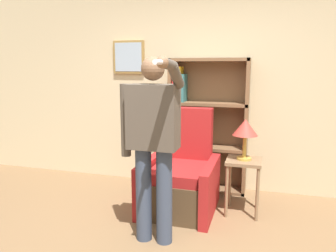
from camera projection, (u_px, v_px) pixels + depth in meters
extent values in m
cube|color=beige|center=(202.00, 85.00, 4.42)|extent=(8.00, 0.06, 2.80)
cube|color=olive|center=(129.00, 57.00, 4.59)|extent=(0.46, 0.04, 0.45)
cube|color=#9EB2C6|center=(128.00, 57.00, 4.57)|extent=(0.40, 0.01, 0.39)
cube|color=brown|center=(172.00, 124.00, 4.45)|extent=(0.04, 0.28, 1.75)
cube|color=brown|center=(246.00, 128.00, 4.18)|extent=(0.04, 0.28, 1.75)
cube|color=brown|center=(209.00, 124.00, 4.44)|extent=(1.03, 0.01, 1.75)
cube|color=brown|center=(206.00, 188.00, 4.46)|extent=(1.03, 0.28, 0.04)
cube|color=brown|center=(207.00, 147.00, 4.36)|extent=(1.03, 0.28, 0.04)
cube|color=brown|center=(208.00, 104.00, 4.26)|extent=(1.03, 0.28, 0.04)
cube|color=brown|center=(209.00, 60.00, 4.16)|extent=(1.03, 0.28, 0.04)
cube|color=#1E47B2|center=(176.00, 171.00, 4.55)|extent=(0.05, 0.19, 0.34)
cube|color=white|center=(179.00, 170.00, 4.53)|extent=(0.03, 0.21, 0.40)
cube|color=purple|center=(183.00, 172.00, 4.52)|extent=(0.05, 0.22, 0.34)
cube|color=red|center=(186.00, 168.00, 4.50)|extent=(0.03, 0.16, 0.45)
cube|color=#238438|center=(175.00, 126.00, 4.44)|extent=(0.03, 0.18, 0.51)
cube|color=black|center=(179.00, 126.00, 4.42)|extent=(0.05, 0.19, 0.51)
cube|color=#1E47B2|center=(182.00, 128.00, 4.42)|extent=(0.05, 0.18, 0.44)
cube|color=red|center=(176.00, 87.00, 4.34)|extent=(0.06, 0.21, 0.38)
cube|color=gold|center=(180.00, 84.00, 4.32)|extent=(0.05, 0.17, 0.46)
cube|color=#337070|center=(184.00, 88.00, 4.31)|extent=(0.05, 0.23, 0.36)
cube|color=#4C3823|center=(179.00, 193.00, 3.78)|extent=(0.61, 0.82, 0.41)
cube|color=#A31E1E|center=(179.00, 172.00, 3.70)|extent=(0.57, 0.70, 0.12)
cube|color=#A31E1E|center=(187.00, 146.00, 4.05)|extent=(0.61, 0.16, 0.95)
cube|color=#A31E1E|center=(150.00, 183.00, 3.87)|extent=(0.10, 0.90, 0.59)
cube|color=#A31E1E|center=(210.00, 189.00, 3.67)|extent=(0.10, 0.90, 0.59)
cylinder|color=#384256|center=(144.00, 194.00, 3.10)|extent=(0.15, 0.15, 0.91)
cylinder|color=#384256|center=(164.00, 197.00, 3.05)|extent=(0.15, 0.15, 0.91)
cube|color=#51473D|center=(153.00, 117.00, 2.94)|extent=(0.45, 0.24, 0.58)
sphere|color=brown|center=(153.00, 69.00, 2.86)|extent=(0.21, 0.21, 0.21)
cylinder|color=#51473D|center=(126.00, 120.00, 3.02)|extent=(0.09, 0.09, 0.67)
cylinder|color=#51473D|center=(176.00, 76.00, 2.70)|extent=(0.09, 0.28, 0.23)
cylinder|color=#51473D|center=(168.00, 64.00, 2.45)|extent=(0.08, 0.27, 0.10)
sphere|color=brown|center=(162.00, 62.00, 2.33)|extent=(0.09, 0.09, 0.09)
cylinder|color=white|center=(158.00, 62.00, 2.24)|extent=(0.04, 0.15, 0.04)
cube|color=#846647|center=(244.00, 161.00, 3.64)|extent=(0.38, 0.38, 0.04)
cylinder|color=#846647|center=(227.00, 192.00, 3.59)|extent=(0.04, 0.04, 0.59)
cylinder|color=#846647|center=(257.00, 195.00, 3.50)|extent=(0.04, 0.04, 0.59)
cylinder|color=#846647|center=(230.00, 182.00, 3.90)|extent=(0.04, 0.04, 0.59)
cylinder|color=#846647|center=(258.00, 184.00, 3.81)|extent=(0.04, 0.04, 0.59)
cylinder|color=gold|center=(244.00, 158.00, 3.64)|extent=(0.16, 0.16, 0.02)
cylinder|color=gold|center=(244.00, 146.00, 3.61)|extent=(0.04, 0.04, 0.25)
cone|color=#B2382D|center=(245.00, 127.00, 3.57)|extent=(0.27, 0.27, 0.18)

